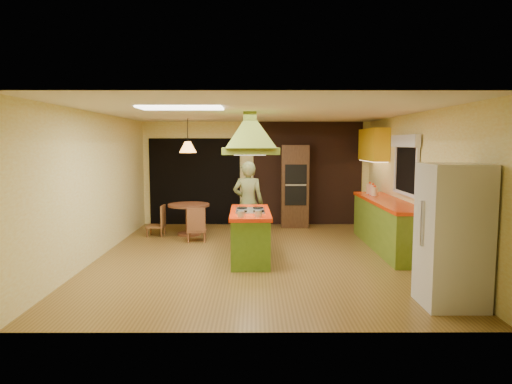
{
  "coord_description": "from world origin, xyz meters",
  "views": [
    {
      "loc": [
        -0.03,
        -7.85,
        1.97
      ],
      "look_at": [
        -0.02,
        -0.1,
        1.15
      ],
      "focal_mm": 32.0,
      "sensor_mm": 36.0,
      "label": 1
    }
  ],
  "objects_px": {
    "kitchen_island": "(250,235)",
    "man": "(248,203)",
    "wall_oven": "(295,186)",
    "dining_table": "(189,213)",
    "refrigerator": "(453,236)",
    "canister_large": "(373,190)"
  },
  "relations": [
    {
      "from": "kitchen_island",
      "to": "canister_large",
      "type": "xyz_separation_m",
      "value": [
        2.52,
        1.68,
        0.6
      ]
    },
    {
      "from": "man",
      "to": "refrigerator",
      "type": "xyz_separation_m",
      "value": [
        2.52,
        -3.43,
        0.05
      ]
    },
    {
      "from": "man",
      "to": "refrigerator",
      "type": "relative_size",
      "value": 0.94
    },
    {
      "from": "man",
      "to": "canister_large",
      "type": "relative_size",
      "value": 8.07
    },
    {
      "from": "man",
      "to": "wall_oven",
      "type": "relative_size",
      "value": 0.84
    },
    {
      "from": "kitchen_island",
      "to": "refrigerator",
      "type": "distance_m",
      "value": 3.36
    },
    {
      "from": "refrigerator",
      "to": "man",
      "type": "bearing_deg",
      "value": 126.02
    },
    {
      "from": "wall_oven",
      "to": "canister_large",
      "type": "relative_size",
      "value": 9.57
    },
    {
      "from": "wall_oven",
      "to": "kitchen_island",
      "type": "bearing_deg",
      "value": -106.26
    },
    {
      "from": "kitchen_island",
      "to": "canister_large",
      "type": "distance_m",
      "value": 3.08
    },
    {
      "from": "kitchen_island",
      "to": "man",
      "type": "distance_m",
      "value": 1.25
    },
    {
      "from": "wall_oven",
      "to": "dining_table",
      "type": "xyz_separation_m",
      "value": [
        -2.38,
        -1.04,
        -0.5
      ]
    },
    {
      "from": "man",
      "to": "dining_table",
      "type": "height_order",
      "value": "man"
    },
    {
      "from": "refrigerator",
      "to": "wall_oven",
      "type": "height_order",
      "value": "wall_oven"
    },
    {
      "from": "kitchen_island",
      "to": "man",
      "type": "xyz_separation_m",
      "value": [
        -0.05,
        1.18,
        0.39
      ]
    },
    {
      "from": "kitchen_island",
      "to": "dining_table",
      "type": "relative_size",
      "value": 1.87
    },
    {
      "from": "dining_table",
      "to": "refrigerator",
      "type": "bearing_deg",
      "value": -48.74
    },
    {
      "from": "wall_oven",
      "to": "canister_large",
      "type": "xyz_separation_m",
      "value": [
        1.49,
        -1.47,
        0.05
      ]
    },
    {
      "from": "kitchen_island",
      "to": "wall_oven",
      "type": "relative_size",
      "value": 0.87
    },
    {
      "from": "kitchen_island",
      "to": "dining_table",
      "type": "xyz_separation_m",
      "value": [
        -1.35,
        2.11,
        0.05
      ]
    },
    {
      "from": "dining_table",
      "to": "man",
      "type": "bearing_deg",
      "value": -35.52
    },
    {
      "from": "man",
      "to": "canister_large",
      "type": "bearing_deg",
      "value": -162.21
    }
  ]
}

